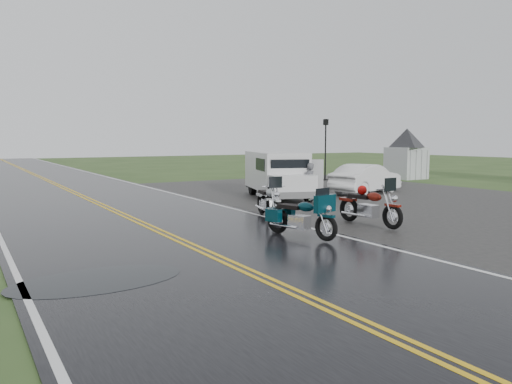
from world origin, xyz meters
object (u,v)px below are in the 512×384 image
visitor_center (407,141)px  sedan_white (366,179)px  motorcycle_red (393,207)px  person_at_van (309,183)px  lamp_post_far_right (325,150)px  motorcycle_silver (277,201)px  motorcycle_teal (326,217)px  van_white (271,178)px

visitor_center → sedan_white: bearing=-147.8°
visitor_center → motorcycle_red: visitor_center is taller
motorcycle_red → person_at_van: 6.35m
person_at_van → lamp_post_far_right: size_ratio=0.42×
person_at_van → sedan_white: (4.24, 1.29, -0.11)m
person_at_van → motorcycle_silver: bearing=24.3°
motorcycle_teal → sedan_white: (8.56, 7.70, 0.03)m
visitor_center → person_at_van: size_ratio=10.19×
visitor_center → motorcycle_red: 19.34m
visitor_center → motorcycle_silver: visitor_center is taller
lamp_post_far_right → motorcycle_silver: bearing=-134.1°
visitor_center → person_at_van: 14.42m
motorcycle_teal → van_white: van_white is taller
motorcycle_red → lamp_post_far_right: 16.90m
motorcycle_red → person_at_van: bearing=72.3°
visitor_center → lamp_post_far_right: bearing=164.6°
motorcycle_teal → person_at_van: (4.32, 6.41, 0.13)m
motorcycle_silver → person_at_van: person_at_van is taller
visitor_center → motorcycle_red: size_ratio=6.77×
motorcycle_silver → person_at_van: (3.72, 3.29, 0.12)m
visitor_center → lamp_post_far_right: size_ratio=4.24×
motorcycle_silver → van_white: bearing=75.5°
person_at_van → lamp_post_far_right: (7.32, 8.10, 1.10)m
person_at_van → motorcycle_teal: bearing=38.8°
motorcycle_red → motorcycle_silver: 3.42m
lamp_post_far_right → person_at_van: bearing=-132.1°
van_white → person_at_van: bearing=-3.0°
sedan_white → lamp_post_far_right: (3.08, 6.81, 1.21)m
motorcycle_red → person_at_van: (1.76, 6.10, 0.09)m
visitor_center → motorcycle_silver: (-16.43, -9.91, -1.74)m
motorcycle_red → visitor_center: bearing=39.7°
visitor_center → lamp_post_far_right: visitor_center is taller
motorcycle_teal → motorcycle_silver: bearing=65.3°
motorcycle_red → van_white: (0.29, 6.65, 0.31)m
visitor_center → motorcycle_silver: bearing=-148.9°
visitor_center → van_white: 15.48m
person_at_van → sedan_white: person_at_van is taller
motorcycle_teal → person_at_van: person_at_van is taller
motorcycle_red → person_at_van: size_ratio=1.51×
sedan_white → van_white: bearing=82.2°
visitor_center → motorcycle_silver: size_ratio=7.11×
van_white → sedan_white: 5.77m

